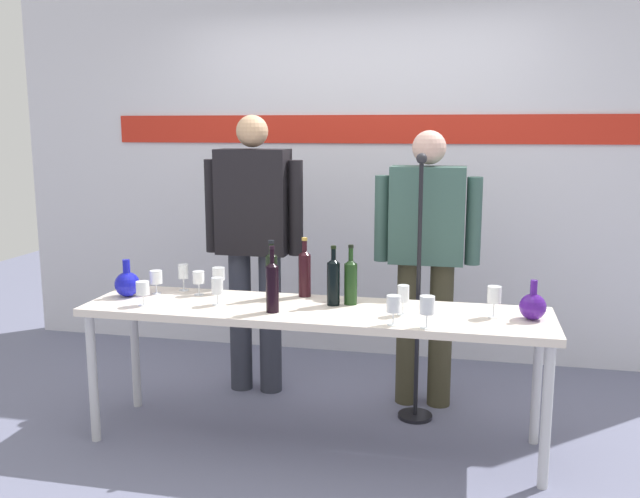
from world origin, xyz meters
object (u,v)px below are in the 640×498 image
(display_table, at_px, (314,320))
(wine_bottle_0, at_px, (351,280))
(decanter_blue_left, at_px, (127,283))
(wine_glass_left_3, at_px, (143,288))
(presenter_right, at_px, (426,251))
(wine_glass_left_2, at_px, (219,274))
(decanter_blue_right, at_px, (533,306))
(wine_glass_right_0, at_px, (494,295))
(wine_bottle_3, at_px, (305,271))
(wine_glass_right_2, at_px, (393,304))
(wine_glass_left_0, at_px, (156,277))
(wine_glass_right_3, at_px, (427,306))
(microphone_stand, at_px, (417,333))
(wine_bottle_1, at_px, (333,280))
(wine_glass_right_1, at_px, (403,294))
(wine_bottle_2, at_px, (272,273))
(wine_glass_left_4, at_px, (199,278))
(wine_glass_left_5, at_px, (183,272))
(wine_glass_left_1, at_px, (217,286))
(wine_bottle_4, at_px, (272,285))
(presenter_left, at_px, (254,235))

(display_table, bearing_deg, wine_bottle_0, 35.44)
(decanter_blue_left, height_order, wine_glass_left_3, decanter_blue_left)
(presenter_right, bearing_deg, wine_glass_left_2, -158.00)
(decanter_blue_right, bearing_deg, wine_glass_right_0, 179.01)
(wine_bottle_3, bearing_deg, presenter_right, 33.28)
(wine_glass_left_2, distance_m, wine_glass_left_3, 0.45)
(wine_glass_right_0, bearing_deg, wine_glass_right_2, -152.77)
(wine_glass_left_0, height_order, wine_glass_left_3, wine_glass_left_0)
(wine_glass_left_3, bearing_deg, wine_glass_right_3, -3.60)
(wine_glass_left_2, xyz_separation_m, microphone_stand, (1.11, 0.23, -0.34))
(decanter_blue_right, relative_size, presenter_right, 0.12)
(wine_glass_left_3, bearing_deg, wine_bottle_1, 13.12)
(wine_glass_right_1, bearing_deg, wine_glass_right_2, -98.50)
(wine_bottle_2, bearing_deg, decanter_blue_left, -171.11)
(wine_glass_left_4, height_order, wine_glass_left_5, wine_glass_left_5)
(display_table, distance_m, microphone_stand, 0.69)
(decanter_blue_right, relative_size, microphone_stand, 0.13)
(wine_glass_right_2, bearing_deg, wine_glass_left_2, 158.02)
(wine_glass_right_1, bearing_deg, wine_glass_right_3, -57.51)
(wine_glass_left_0, bearing_deg, wine_glass_left_5, 41.59)
(presenter_right, xyz_separation_m, wine_bottle_3, (-0.64, -0.42, -0.07))
(presenter_right, bearing_deg, wine_glass_right_0, -59.31)
(decanter_blue_left, xyz_separation_m, wine_bottle_3, (0.96, 0.22, 0.07))
(wine_bottle_0, bearing_deg, display_table, -144.56)
(decanter_blue_right, relative_size, wine_glass_left_2, 1.32)
(wine_bottle_0, height_order, wine_glass_left_1, wine_bottle_0)
(display_table, distance_m, wine_bottle_2, 0.37)
(wine_bottle_4, relative_size, wine_glass_left_0, 2.56)
(wine_bottle_4, bearing_deg, wine_glass_left_2, 142.15)
(display_table, height_order, decanter_blue_right, decanter_blue_right)
(wine_bottle_4, xyz_separation_m, wine_glass_left_0, (-0.75, 0.23, -0.05))
(wine_bottle_1, xyz_separation_m, wine_bottle_4, (-0.27, -0.20, 0.01))
(wine_bottle_3, xyz_separation_m, microphone_stand, (0.61, 0.19, -0.37))
(display_table, bearing_deg, wine_bottle_1, 44.99)
(wine_glass_right_1, relative_size, microphone_stand, 0.10)
(display_table, bearing_deg, decanter_blue_right, 1.09)
(wine_glass_left_3, distance_m, wine_glass_right_3, 1.49)
(presenter_left, relative_size, presenter_right, 1.05)
(presenter_left, xyz_separation_m, wine_bottle_2, (0.26, -0.51, -0.12))
(wine_glass_right_2, bearing_deg, presenter_left, 137.97)
(display_table, relative_size, presenter_right, 1.47)
(wine_glass_left_0, height_order, wine_glass_left_5, wine_glass_left_5)
(wine_glass_left_5, distance_m, wine_glass_right_0, 1.74)
(display_table, bearing_deg, wine_glass_right_0, 1.51)
(wine_bottle_3, height_order, wine_glass_right_3, wine_bottle_3)
(wine_glass_left_0, xyz_separation_m, wine_glass_left_5, (0.12, 0.11, 0.01))
(wine_glass_right_3, bearing_deg, wine_bottle_0, 139.87)
(presenter_left, xyz_separation_m, wine_glass_left_0, (-0.41, -0.54, -0.17))
(presenter_left, height_order, wine_glass_right_3, presenter_left)
(wine_glass_left_1, distance_m, wine_glass_left_5, 0.40)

